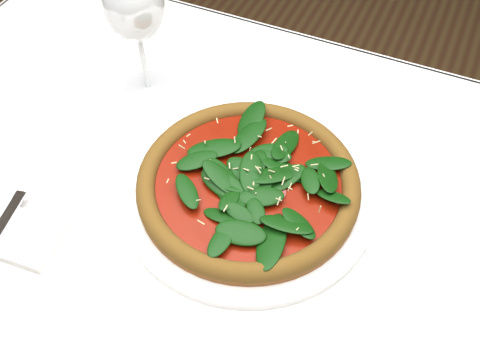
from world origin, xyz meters
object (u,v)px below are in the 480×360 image
at_px(wine_glass, 134,7).
at_px(napkin, 3,231).
at_px(plate, 248,190).
at_px(pizza, 248,181).

bearing_deg(wine_glass, napkin, -94.67).
relative_size(plate, napkin, 2.23).
bearing_deg(pizza, plate, -153.43).
relative_size(wine_glass, napkin, 1.37).
distance_m(pizza, wine_glass, 0.31).
height_order(pizza, wine_glass, wine_glass).
bearing_deg(pizza, wine_glass, 151.08).
height_order(plate, pizza, pizza).
relative_size(pizza, napkin, 2.38).
bearing_deg(napkin, pizza, 36.19).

